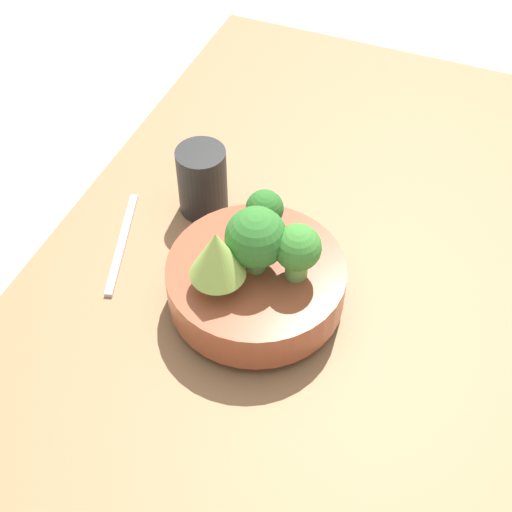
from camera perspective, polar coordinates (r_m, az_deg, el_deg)
ground_plane at (r=0.92m, az=3.07°, el=-4.26°), size 6.00×6.00×0.00m
table at (r=0.91m, az=3.12°, el=-3.47°), size 1.14×0.67×0.04m
bowl at (r=0.84m, az=-0.00°, el=-2.15°), size 0.21×0.21×0.07m
broccoli_floret_back at (r=0.79m, az=3.35°, el=0.52°), size 0.05×0.05×0.07m
broccoli_floret_left at (r=0.84m, az=0.69°, el=3.64°), size 0.05×0.05×0.06m
romanesco_piece_near at (r=0.77m, az=-3.17°, el=0.06°), size 0.06×0.06×0.09m
broccoli_floret_center at (r=0.79m, az=-0.00°, el=1.43°), size 0.07×0.07×0.09m
cup at (r=0.95m, az=-4.32°, el=6.02°), size 0.07×0.07×0.10m
fork at (r=0.95m, az=-10.66°, el=1.05°), size 0.17×0.06×0.01m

